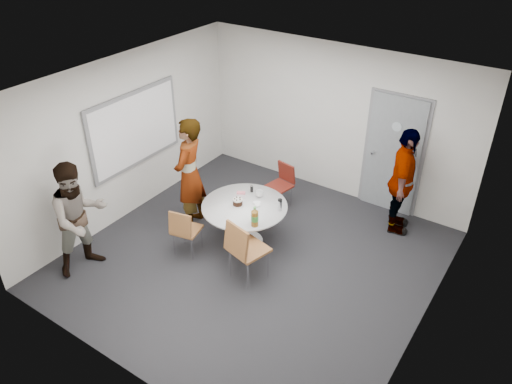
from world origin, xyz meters
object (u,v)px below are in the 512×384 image
Objects in this scene: door at (393,155)px; chair_far at (282,181)px; chair_near_left at (184,229)px; person_left at (79,218)px; chair_near_right at (243,246)px; table at (246,211)px; whiteboard at (135,129)px; person_right at (402,182)px; person_main at (189,175)px.

chair_far is at bearing -148.66° from door.
door is 3.63m from chair_near_left.
chair_far is 0.46× the size of person_left.
chair_near_right is at bearing -50.86° from person_left.
table is 1.27m from chair_far.
person_right is at bearing 24.01° from whiteboard.
chair_far is 1.68m from person_main.
door is at bearing 43.42° from chair_near_left.
chair_near_left is 1.01× the size of chair_far.
person_right is (1.81, 1.67, 0.30)m from table.
whiteboard is 1.21m from person_main.
whiteboard reaches higher than chair_near_left.
whiteboard is 1.93× the size of chair_near_right.
whiteboard is 2.41× the size of chair_far.
person_left is (-0.58, -1.69, -0.08)m from person_main.
chair_near_right is 0.52× the size of person_main.
door is at bearing 56.77° from table.
chair_near_right is at bearing -57.09° from table.
table is 2.48m from person_right.
person_left is (-1.02, -1.00, 0.38)m from chair_near_left.
person_right reaches higher than chair_far.
chair_near_right is at bearing -14.24° from whiteboard.
person_main is 1.79m from person_left.
person_left reaches higher than table.
door is 1.12× the size of person_main.
person_left is at bearing -132.44° from table.
person_main is at bearing 170.43° from chair_near_right.
table is (2.12, 0.08, -0.86)m from whiteboard.
person_left is at bearing -139.66° from chair_near_right.
chair_far is (-0.11, 1.26, -0.12)m from table.
person_main is (-1.03, -0.07, 0.35)m from table.
whiteboard is at bearing 144.05° from chair_near_left.
table is 0.88m from chair_near_right.
chair_near_left is at bearing -124.47° from door.
whiteboard is 2.60m from chair_far.
chair_near_right is 2.77m from person_right.
chair_near_left is at bearing -32.33° from person_left.
table is (-1.44, -2.20, -0.43)m from door.
person_main is at bearing -137.33° from door.
door reaches higher than person_main.
person_main reaches higher than chair_far.
chair_near_right is (0.48, -0.74, 0.01)m from table.
person_main is at bearing 0.45° from whiteboard.
chair_far is (-1.55, -0.94, -0.55)m from door.
person_main is at bearing -5.91° from person_left.
chair_near_right is at bearing 134.44° from person_right.
person_main is (-0.92, -1.33, 0.47)m from chair_far.
whiteboard is at bearing 30.11° from person_left.
whiteboard is 1.11× the size of person_left.
chair_near_right is at bearing -108.09° from door.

